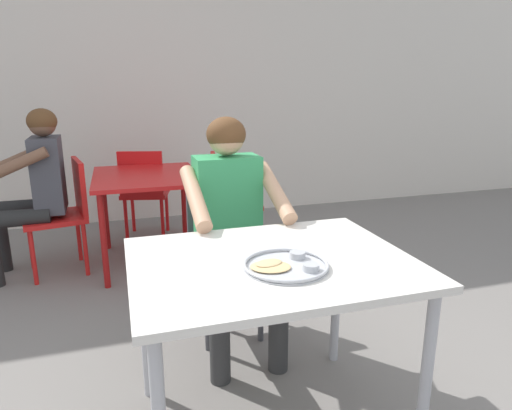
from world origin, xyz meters
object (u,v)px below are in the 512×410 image
(diner_foreground, at_px, (232,216))
(thali_tray, at_px, (286,265))
(chair_red_right, at_px, (227,197))
(chair_red_far, at_px, (144,188))
(table_background_red, at_px, (147,185))
(chair_red_left, at_px, (65,208))
(table_foreground, at_px, (271,279))
(chair_foreground, at_px, (223,248))
(patron_background, at_px, (35,179))

(diner_foreground, bearing_deg, thali_tray, -89.08)
(chair_red_right, relative_size, chair_red_far, 1.02)
(table_background_red, xyz_separation_m, chair_red_right, (0.65, 0.02, -0.15))
(diner_foreground, xyz_separation_m, chair_red_right, (0.31, 1.39, -0.25))
(chair_red_left, bearing_deg, chair_red_far, 43.18)
(table_foreground, relative_size, table_background_red, 1.13)
(table_foreground, xyz_separation_m, chair_red_right, (0.32, 2.06, -0.19))
(table_foreground, xyz_separation_m, chair_foreground, (0.01, 0.88, -0.19))
(patron_background, bearing_deg, thali_tray, -61.83)
(table_foreground, height_order, chair_foreground, chair_foreground)
(chair_foreground, distance_m, chair_red_far, 1.78)
(table_foreground, xyz_separation_m, thali_tray, (0.02, -0.10, 0.09))
(chair_red_far, xyz_separation_m, patron_background, (-0.79, -0.59, 0.25))
(diner_foreground, bearing_deg, chair_red_left, 124.63)
(diner_foreground, distance_m, chair_red_far, 2.00)
(chair_foreground, xyz_separation_m, chair_red_left, (-0.95, 1.16, 0.01))
(diner_foreground, relative_size, chair_red_left, 1.45)
(table_foreground, xyz_separation_m, diner_foreground, (0.01, 0.67, 0.07))
(thali_tray, xyz_separation_m, table_background_red, (-0.35, 2.13, -0.13))
(table_background_red, relative_size, chair_red_far, 1.14)
(patron_background, bearing_deg, chair_red_right, 0.93)
(thali_tray, bearing_deg, chair_red_left, 114.27)
(thali_tray, relative_size, chair_red_right, 0.37)
(thali_tray, height_order, chair_red_left, chair_red_left)
(chair_red_far, bearing_deg, table_background_red, -90.48)
(patron_background, bearing_deg, table_background_red, 0.09)
(diner_foreground, xyz_separation_m, patron_background, (-1.13, 1.37, -0.01))
(chair_red_left, bearing_deg, patron_background, -177.24)
(thali_tray, distance_m, table_background_red, 2.17)
(table_foreground, xyz_separation_m, chair_red_left, (-0.94, 2.05, -0.18))
(chair_foreground, bearing_deg, thali_tray, -89.15)
(chair_red_far, bearing_deg, diner_foreground, -80.25)
(chair_red_right, bearing_deg, table_background_red, -178.05)
(table_foreground, relative_size, chair_red_far, 1.28)
(thali_tray, bearing_deg, chair_red_far, 97.30)
(thali_tray, distance_m, chair_foreground, 1.02)
(table_background_red, height_order, chair_red_far, chair_red_far)
(thali_tray, distance_m, chair_red_far, 2.76)
(table_foreground, bearing_deg, diner_foreground, 89.03)
(thali_tray, bearing_deg, chair_foreground, 90.85)
(diner_foreground, height_order, chair_red_right, diner_foreground)
(table_foreground, distance_m, chair_red_far, 2.65)
(chair_foreground, bearing_deg, chair_red_far, 100.84)
(table_foreground, xyz_separation_m, patron_background, (-1.12, 2.04, 0.06))
(patron_background, bearing_deg, chair_red_left, 2.76)
(chair_red_right, height_order, patron_background, patron_background)
(chair_red_right, distance_m, patron_background, 1.46)
(thali_tray, distance_m, chair_red_right, 2.19)
(table_foreground, xyz_separation_m, table_background_red, (-0.33, 2.04, -0.04))
(chair_red_right, distance_m, chair_red_far, 0.86)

